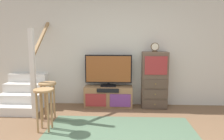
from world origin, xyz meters
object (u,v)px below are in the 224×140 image
object	(u,v)px
media_console	(108,97)
side_cabinet	(154,80)
bar_stool_far	(48,92)
bar_stool_near	(44,100)
desk_clock	(155,47)
television	(108,70)

from	to	relation	value
media_console	side_cabinet	world-z (taller)	side_cabinet
media_console	bar_stool_far	world-z (taller)	bar_stool_far
side_cabinet	bar_stool_far	world-z (taller)	side_cabinet
side_cabinet	bar_stool_near	xyz separation A→B (m)	(-2.09, -1.41, -0.10)
media_console	side_cabinet	size ratio (longest dim) A/B	0.86
side_cabinet	bar_stool_near	distance (m)	2.52
bar_stool_near	bar_stool_far	xyz separation A→B (m)	(-0.12, 0.53, 0.00)
side_cabinet	bar_stool_near	size ratio (longest dim) A/B	1.74
bar_stool_far	side_cabinet	bearing A→B (deg)	21.85
media_console	desk_clock	distance (m)	1.57
media_console	bar_stool_near	size ratio (longest dim) A/B	1.50
side_cabinet	desk_clock	world-z (taller)	desk_clock
television	side_cabinet	xyz separation A→B (m)	(1.07, -0.01, -0.23)
television	bar_stool_near	bearing A→B (deg)	-125.67
media_console	television	distance (m)	0.64
desk_clock	bar_stool_near	bearing A→B (deg)	-146.07
media_console	desk_clock	bearing A→B (deg)	-0.26
television	bar_stool_far	bearing A→B (deg)	-141.74
television	side_cabinet	size ratio (longest dim) A/B	0.84
television	desk_clock	xyz separation A→B (m)	(1.05, -0.03, 0.52)
side_cabinet	bar_stool_far	size ratio (longest dim) A/B	1.74
bar_stool_near	bar_stool_far	world-z (taller)	same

